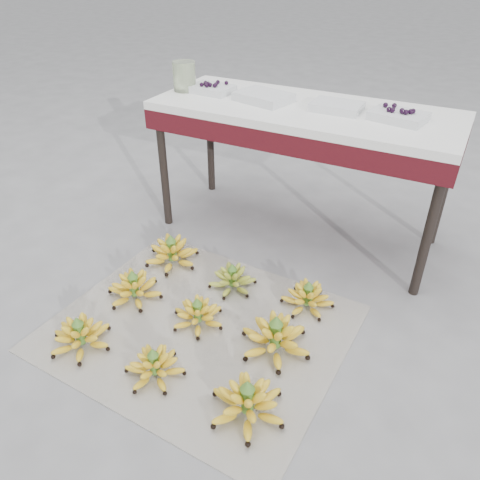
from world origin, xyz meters
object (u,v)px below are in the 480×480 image
at_px(bunch_mid_left, 134,288).
at_px(bunch_mid_center, 198,315).
at_px(bunch_back_right, 308,298).
at_px(vendor_table, 303,123).
at_px(bunch_front_center, 154,366).
at_px(tray_far_right, 398,116).
at_px(bunch_front_left, 80,336).
at_px(bunch_mid_right, 275,338).
at_px(bunch_front_right, 247,402).
at_px(tray_far_left, 212,88).
at_px(tray_right, 337,106).
at_px(tray_left, 264,97).
at_px(newspaper_mat, 200,328).
at_px(bunch_back_left, 172,253).
at_px(glass_jar, 184,76).
at_px(bunch_back_center, 232,279).

height_order(bunch_mid_left, bunch_mid_center, bunch_mid_left).
relative_size(bunch_back_right, vendor_table, 0.16).
relative_size(bunch_front_center, tray_far_right, 1.08).
xyz_separation_m(bunch_front_left, bunch_front_center, (0.38, 0.01, -0.00)).
height_order(bunch_mid_center, bunch_mid_right, bunch_mid_right).
bearing_deg(bunch_mid_left, bunch_front_right, -38.12).
distance_m(tray_far_left, tray_right, 0.72).
xyz_separation_m(bunch_mid_left, tray_left, (0.23, 0.92, 0.71)).
height_order(newspaper_mat, bunch_front_left, bunch_front_left).
distance_m(bunch_front_center, bunch_back_left, 0.78).
xyz_separation_m(bunch_front_right, tray_far_left, (-0.87, 1.27, 0.71)).
relative_size(bunch_back_right, tray_far_right, 0.92).
bearing_deg(tray_far_right, bunch_front_center, -113.14).
relative_size(bunch_front_right, vendor_table, 0.23).
relative_size(bunch_mid_right, glass_jar, 2.44).
bearing_deg(tray_left, bunch_mid_center, -81.81).
bearing_deg(glass_jar, bunch_back_center, -44.19).
distance_m(bunch_front_center, vendor_table, 1.42).
bearing_deg(bunch_front_right, tray_far_left, 141.80).
bearing_deg(tray_right, bunch_mid_center, -104.93).
xyz_separation_m(tray_left, tray_far_right, (0.69, 0.02, -0.00)).
xyz_separation_m(vendor_table, tray_left, (-0.23, -0.02, 0.11)).
bearing_deg(tray_far_left, glass_jar, -165.57).
bearing_deg(bunch_front_left, bunch_back_left, 106.86).
bearing_deg(bunch_mid_left, bunch_back_right, 8.33).
bearing_deg(bunch_front_center, bunch_back_right, 42.04).
relative_size(bunch_mid_right, tray_right, 1.57).
bearing_deg(bunch_front_center, tray_left, 78.37).
distance_m(bunch_mid_center, bunch_mid_right, 0.37).
xyz_separation_m(bunch_front_center, bunch_mid_center, (-0.01, 0.34, -0.00)).
bearing_deg(bunch_back_right, tray_left, 128.82).
xyz_separation_m(bunch_front_center, bunch_back_left, (-0.38, 0.67, 0.01)).
distance_m(bunch_mid_right, tray_right, 1.18).
distance_m(bunch_back_center, tray_far_left, 1.08).
bearing_deg(bunch_mid_left, vendor_table, 49.09).
relative_size(bunch_front_center, tray_right, 1.23).
distance_m(bunch_front_right, bunch_mid_center, 0.53).
distance_m(tray_far_left, glass_jar, 0.17).
distance_m(tray_far_left, tray_far_right, 1.02).
relative_size(bunch_front_right, bunch_back_center, 1.37).
xyz_separation_m(tray_far_left, tray_right, (0.72, 0.01, -0.00)).
distance_m(bunch_front_center, tray_far_left, 1.54).
xyz_separation_m(bunch_front_center, tray_far_left, (-0.47, 1.28, 0.72)).
relative_size(bunch_front_left, tray_right, 1.31).
xyz_separation_m(vendor_table, tray_right, (0.16, 0.01, 0.11)).
bearing_deg(newspaper_mat, bunch_mid_center, 133.27).
xyz_separation_m(tray_far_left, tray_far_right, (1.02, 0.00, 0.00)).
height_order(bunch_mid_left, tray_right, tray_right).
relative_size(bunch_mid_center, vendor_table, 0.19).
bearing_deg(newspaper_mat, bunch_back_center, 91.26).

